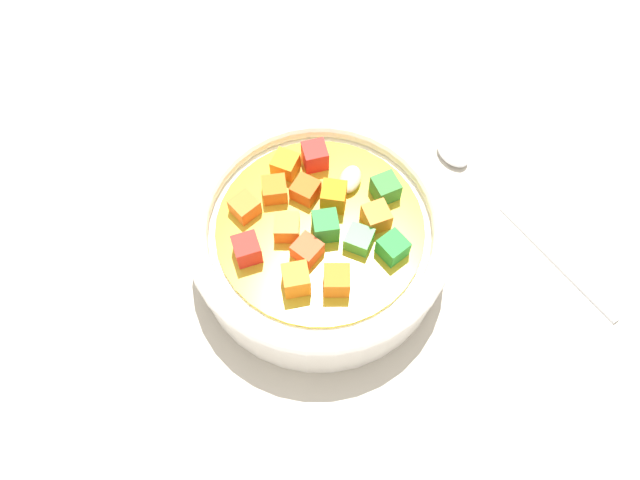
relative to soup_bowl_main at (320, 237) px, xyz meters
The scene contains 3 objects.
ground_plane 4.09cm from the soup_bowl_main, 60.59° to the left, with size 140.00×140.00×2.00cm, color #BAB2A0.
soup_bowl_main is the anchor object (origin of this frame).
spoon 15.94cm from the soup_bowl_main, 156.92° to the left, with size 2.64×20.40×1.06cm.
Camera 1 is at (13.15, 15.98, 43.37)cm, focal length 33.85 mm.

